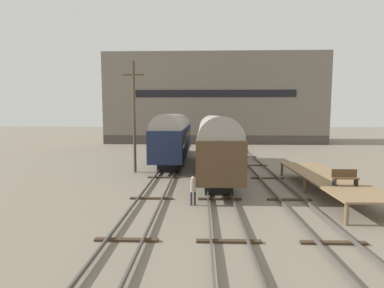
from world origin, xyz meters
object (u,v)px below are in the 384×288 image
object	(u,v)px
train_car_brown	(215,141)
bench	(345,177)
train_car_navy	(174,134)
person_worker	(193,188)
utility_pole	(134,116)

from	to	relation	value
train_car_brown	bench	bearing A→B (deg)	-52.40
train_car_navy	person_worker	xyz separation A→B (m)	(2.54, -16.14, -1.93)
person_worker	utility_pole	bearing A→B (deg)	119.64
bench	person_worker	world-z (taller)	bench
train_car_brown	utility_pole	size ratio (longest dim) A/B	1.93
train_car_brown	person_worker	size ratio (longest dim) A/B	11.19
person_worker	bench	bearing A→B (deg)	2.25
utility_pole	person_worker	bearing A→B (deg)	-60.36
train_car_brown	bench	distance (m)	11.39
train_car_navy	person_worker	distance (m)	16.46
utility_pole	bench	bearing A→B (deg)	-33.40
train_car_brown	train_car_navy	bearing A→B (deg)	121.07
train_car_navy	utility_pole	bearing A→B (deg)	-113.24
train_car_navy	bench	bearing A→B (deg)	-55.10
train_car_brown	utility_pole	bearing A→B (deg)	178.50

